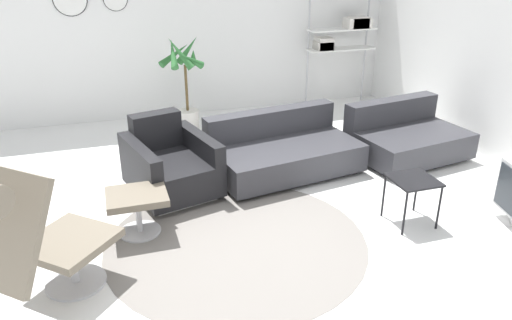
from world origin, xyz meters
The scene contains 11 objects.
ground_plane centered at (0.00, 0.00, 0.00)m, with size 12.00×12.00×0.00m, color white.
wall_back centered at (0.00, 3.30, 1.40)m, with size 12.00×0.09×2.80m.
round_rug centered at (-0.03, -0.31, 0.00)m, with size 2.21×2.21×0.01m.
lounge_chair centered at (-1.54, -0.73, 0.65)m, with size 1.06×1.09×1.14m.
ottoman centered at (-0.80, 0.09, 0.29)m, with size 0.51×0.43×0.38m.
armchair_red centered at (-0.41, 0.79, 0.27)m, with size 0.95×1.07×0.75m.
couch_low centered at (0.83, 0.92, 0.23)m, with size 1.68×1.13×0.63m.
couch_second centered at (2.35, 0.87, 0.23)m, with size 1.37×1.08×0.63m.
side_table centered at (1.54, -0.46, 0.38)m, with size 0.38×0.38×0.43m.
potted_plant centered at (0.09, 2.65, 0.59)m, with size 0.58×0.61×1.25m.
shelf_unit centered at (2.51, 2.95, 1.09)m, with size 1.02×0.28×1.83m.
Camera 1 is at (-0.96, -3.78, 2.33)m, focal length 35.00 mm.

